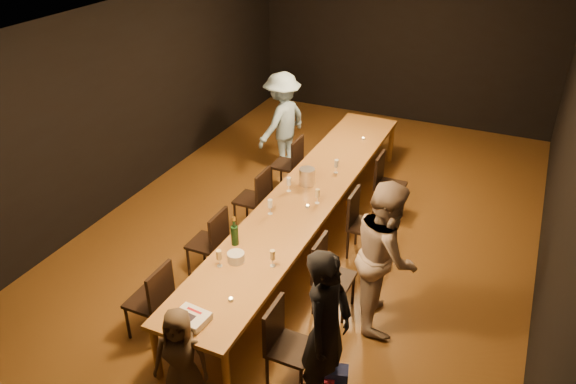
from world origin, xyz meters
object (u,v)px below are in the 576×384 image
at_px(table, 307,196).
at_px(chair_right_1, 334,277).
at_px(chair_left_0, 148,300).
at_px(chair_left_3, 286,164).
at_px(birthday_cake, 191,318).
at_px(ice_bucket, 307,177).
at_px(plate_stack, 236,257).
at_px(chair_right_0, 291,347).
at_px(woman_birthday, 327,330).
at_px(chair_left_1, 207,242).
at_px(champagne_bottle, 235,231).
at_px(chair_left_2, 251,198).
at_px(chair_right_2, 366,225).
at_px(chair_right_3, 391,185).
at_px(man_blue, 282,122).
at_px(woman_tan, 386,254).
at_px(child, 181,357).

xyz_separation_m(table, chair_right_1, (0.85, -1.20, -0.24)).
distance_m(chair_left_0, chair_left_3, 3.60).
height_order(birthday_cake, ice_bucket, ice_bucket).
bearing_deg(plate_stack, ice_bucket, 89.18).
xyz_separation_m(chair_right_1, ice_bucket, (-0.95, 1.43, 0.40)).
height_order(chair_right_0, woman_birthday, woman_birthday).
xyz_separation_m(chair_right_0, woman_birthday, (0.36, -0.03, 0.39)).
bearing_deg(chair_left_1, champagne_bottle, -113.40).
bearing_deg(birthday_cake, ice_bucket, 96.38).
bearing_deg(woman_birthday, birthday_cake, 109.47).
xyz_separation_m(chair_left_2, ice_bucket, (0.75, 0.23, 0.40)).
relative_size(chair_right_2, ice_bucket, 3.90).
bearing_deg(ice_bucket, plate_stack, -90.82).
xyz_separation_m(woman_birthday, ice_bucket, (-1.31, 2.66, 0.02)).
distance_m(chair_left_3, birthday_cake, 4.04).
bearing_deg(chair_right_3, chair_right_2, -0.00).
relative_size(chair_right_3, chair_left_0, 1.00).
relative_size(chair_right_3, chair_left_1, 1.00).
bearing_deg(champagne_bottle, chair_left_3, 101.87).
height_order(man_blue, champagne_bottle, man_blue).
xyz_separation_m(woman_tan, birthday_cake, (-1.44, -1.64, -0.10)).
bearing_deg(chair_right_3, birthday_cake, -12.87).
height_order(table, man_blue, man_blue).
xyz_separation_m(man_blue, birthday_cake, (1.21, -4.67, -0.06)).
relative_size(chair_left_3, child, 0.86).
distance_m(chair_left_1, man_blue, 3.18).
relative_size(chair_right_0, chair_left_3, 1.00).
height_order(plate_stack, champagne_bottle, champagne_bottle).
relative_size(child, ice_bucket, 4.54).
height_order(birthday_cake, champagne_bottle, champagne_bottle).
relative_size(chair_left_1, child, 0.86).
relative_size(chair_left_3, birthday_cake, 2.64).
bearing_deg(man_blue, table, 46.94).
height_order(chair_right_2, chair_left_1, same).
distance_m(chair_left_2, child, 3.13).
relative_size(chair_left_1, chair_left_2, 1.00).
bearing_deg(champagne_bottle, chair_left_0, -120.05).
height_order(chair_right_3, child, child).
height_order(woman_tan, child, woman_tan).
xyz_separation_m(chair_left_0, chair_left_3, (0.00, 3.60, 0.00)).
distance_m(woman_birthday, child, 1.39).
xyz_separation_m(chair_right_0, chair_right_1, (0.00, 1.20, 0.00)).
xyz_separation_m(table, champagne_bottle, (-0.29, -1.44, 0.23)).
bearing_deg(chair_left_3, ice_bucket, -142.15).
distance_m(table, chair_right_3, 1.49).
relative_size(chair_left_2, woman_tan, 0.53).
bearing_deg(man_blue, chair_right_0, 39.75).
xyz_separation_m(chair_right_2, woman_birthday, (0.36, -2.43, 0.39)).
bearing_deg(birthday_cake, chair_left_0, 162.28).
bearing_deg(chair_right_2, chair_right_1, -0.00).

